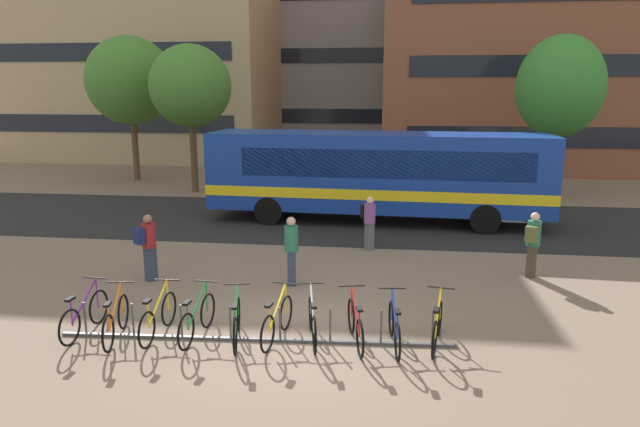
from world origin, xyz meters
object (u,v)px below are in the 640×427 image
object	(u,v)px
parked_bicycle_yellow_9	(437,327)
commuter_olive_pack_3	(533,241)
parked_bicycle_purple_0	(85,315)
parked_bicycle_yellow_2	(158,317)
street_tree_2	(560,87)
parked_bicycle_orange_1	(116,320)
city_bus	(375,173)
commuter_grey_pack_0	(291,246)
parked_bicycle_silver_6	(313,322)
street_tree_0	(190,87)
commuter_navy_pack_2	(148,243)
parked_bicycle_blue_8	(394,328)
parked_bicycle_yellow_5	(277,321)
commuter_black_pack_1	(369,219)
street_tree_1	(130,81)
parked_bicycle_green_3	(197,319)
parked_bicycle_red_7	(355,325)
parked_bicycle_green_4	(237,323)

from	to	relation	value
parked_bicycle_yellow_9	commuter_olive_pack_3	bearing A→B (deg)	-22.33
parked_bicycle_purple_0	parked_bicycle_yellow_2	world-z (taller)	same
parked_bicycle_yellow_9	street_tree_2	world-z (taller)	street_tree_2
parked_bicycle_purple_0	parked_bicycle_orange_1	world-z (taller)	same
city_bus	commuter_grey_pack_0	bearing A→B (deg)	78.29
parked_bicycle_silver_6	commuter_olive_pack_3	world-z (taller)	commuter_olive_pack_3
street_tree_0	commuter_navy_pack_2	bearing A→B (deg)	-75.58
parked_bicycle_blue_8	commuter_grey_pack_0	size ratio (longest dim) A/B	1.00
parked_bicycle_yellow_5	commuter_olive_pack_3	bearing A→B (deg)	-43.75
commuter_black_pack_1	commuter_olive_pack_3	xyz separation A→B (m)	(4.21, -2.04, 0.04)
parked_bicycle_yellow_2	commuter_grey_pack_0	size ratio (longest dim) A/B	1.00
street_tree_1	parked_bicycle_green_3	bearing A→B (deg)	-61.91
parked_bicycle_green_3	parked_bicycle_yellow_9	size ratio (longest dim) A/B	1.01
parked_bicycle_red_7	commuter_navy_pack_2	xyz separation A→B (m)	(-5.34, 2.92, 0.60)
parked_bicycle_green_4	parked_bicycle_orange_1	bearing A→B (deg)	82.37
street_tree_0	parked_bicycle_green_3	bearing A→B (deg)	-70.34
parked_bicycle_red_7	parked_bicycle_yellow_9	bearing A→B (deg)	-98.68
parked_bicycle_green_3	street_tree_2	xyz separation A→B (m)	(10.86, 15.94, 4.43)
parked_bicycle_green_4	street_tree_2	world-z (taller)	street_tree_2
commuter_black_pack_1	commuter_navy_pack_2	xyz separation A→B (m)	(-5.35, -3.49, 0.05)
commuter_grey_pack_0	parked_bicycle_yellow_5	bearing A→B (deg)	-4.05
parked_bicycle_blue_8	street_tree_1	world-z (taller)	street_tree_1
parked_bicycle_orange_1	commuter_grey_pack_0	world-z (taller)	commuter_grey_pack_0
parked_bicycle_blue_8	commuter_grey_pack_0	bearing A→B (deg)	32.32
city_bus	parked_bicycle_yellow_9	world-z (taller)	city_bus
city_bus	parked_bicycle_yellow_5	distance (m)	10.32
parked_bicycle_red_7	commuter_olive_pack_3	size ratio (longest dim) A/B	1.00
parked_bicycle_yellow_5	commuter_grey_pack_0	bearing A→B (deg)	13.62
parked_bicycle_yellow_5	street_tree_1	world-z (taller)	street_tree_1
commuter_black_pack_1	parked_bicycle_red_7	bearing A→B (deg)	-30.39
city_bus	parked_bicycle_yellow_9	distance (m)	10.18
parked_bicycle_red_7	parked_bicycle_blue_8	size ratio (longest dim) A/B	0.98
street_tree_0	street_tree_2	bearing A→B (deg)	2.63
street_tree_1	parked_bicycle_orange_1	bearing A→B (deg)	-66.09
parked_bicycle_orange_1	parked_bicycle_green_4	world-z (taller)	same
parked_bicycle_red_7	parked_bicycle_blue_8	bearing A→B (deg)	-106.16
parked_bicycle_purple_0	parked_bicycle_silver_6	xyz separation A→B (m)	(4.48, 0.23, 0.00)
parked_bicycle_red_7	street_tree_0	bearing A→B (deg)	16.48
parked_bicycle_silver_6	street_tree_2	world-z (taller)	street_tree_2
parked_bicycle_yellow_9	commuter_olive_pack_3	size ratio (longest dim) A/B	1.01
parked_bicycle_yellow_5	commuter_navy_pack_2	distance (m)	4.87
parked_bicycle_orange_1	parked_bicycle_green_3	distance (m)	1.55
parked_bicycle_silver_6	parked_bicycle_red_7	world-z (taller)	same
commuter_navy_pack_2	parked_bicycle_purple_0	bearing A→B (deg)	-142.67
commuter_olive_pack_3	parked_bicycle_yellow_9	bearing A→B (deg)	174.13
parked_bicycle_purple_0	parked_bicycle_orange_1	xyz separation A→B (m)	(0.73, -0.16, 0.00)
city_bus	parked_bicycle_green_3	distance (m)	10.74
city_bus	parked_bicycle_red_7	distance (m)	10.19
parked_bicycle_yellow_2	parked_bicycle_yellow_5	distance (m)	2.33
parked_bicycle_yellow_9	parked_bicycle_green_4	bearing A→B (deg)	104.32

